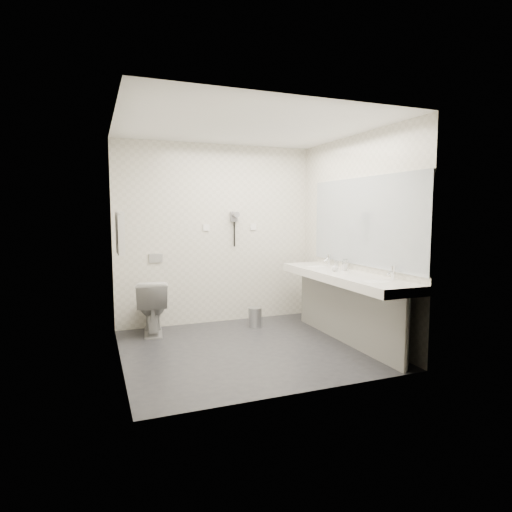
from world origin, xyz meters
name	(u,v)px	position (x,y,z in m)	size (l,w,h in m)	color
floor	(249,348)	(0.00, 0.00, 0.00)	(2.80, 2.80, 0.00)	#27282D
ceiling	(248,126)	(0.00, 0.00, 2.50)	(2.80, 2.80, 0.00)	white
wall_back	(216,234)	(0.00, 1.30, 1.25)	(2.80, 2.80, 0.00)	silver
wall_front	(302,250)	(0.00, -1.30, 1.25)	(2.80, 2.80, 0.00)	silver
wall_left	(118,243)	(-1.40, 0.00, 1.25)	(2.60, 2.60, 0.00)	silver
wall_right	(354,237)	(1.40, 0.00, 1.25)	(2.60, 2.60, 0.00)	silver
vanity_counter	(343,277)	(1.12, -0.20, 0.80)	(0.55, 2.20, 0.10)	white
vanity_panel	(344,312)	(1.15, -0.20, 0.38)	(0.03, 2.15, 0.75)	gray
vanity_post_near	(406,335)	(1.18, -1.24, 0.38)	(0.06, 0.06, 0.75)	silver
vanity_post_far	(306,296)	(1.18, 0.84, 0.38)	(0.06, 0.06, 0.75)	silver
mirror	(363,222)	(1.39, -0.20, 1.45)	(0.02, 2.20, 1.05)	#B2BCC6
basin_near	(378,282)	(1.12, -0.85, 0.83)	(0.40, 0.31, 0.05)	white
basin_far	(316,267)	(1.12, 0.45, 0.83)	(0.40, 0.31, 0.05)	white
faucet_near	(393,273)	(1.32, -0.85, 0.92)	(0.04, 0.04, 0.15)	silver
faucet_far	(329,260)	(1.32, 0.45, 0.92)	(0.04, 0.04, 0.15)	silver
soap_bottle_a	(344,266)	(1.22, -0.06, 0.91)	(0.05, 0.05, 0.11)	silver
soap_bottle_b	(335,267)	(1.09, -0.06, 0.90)	(0.08, 0.08, 0.10)	silver
glass_left	(345,264)	(1.32, 0.06, 0.91)	(0.07, 0.07, 0.12)	silver
glass_right	(336,265)	(1.23, 0.13, 0.90)	(0.06, 0.06, 0.10)	silver
toilet	(152,306)	(-0.95, 1.03, 0.35)	(0.39, 0.69, 0.70)	white
flush_plate	(156,258)	(-0.85, 1.29, 0.95)	(0.18, 0.02, 0.12)	#B2B5BA
pedal_bin	(255,318)	(0.40, 0.83, 0.13)	(0.18, 0.18, 0.25)	#B2B5BA
bin_lid	(255,308)	(0.40, 0.83, 0.26)	(0.18, 0.18, 0.01)	#B2B5BA
towel_rail	(118,213)	(-1.35, 0.55, 1.55)	(0.02, 0.02, 0.62)	silver
towel_near	(121,233)	(-1.34, 0.41, 1.33)	(0.07, 0.24, 0.48)	silver
towel_far	(119,232)	(-1.34, 0.69, 1.33)	(0.07, 0.24, 0.48)	silver
dryer_cradle	(234,217)	(0.25, 1.27, 1.50)	(0.10, 0.04, 0.14)	gray
dryer_barrel	(235,214)	(0.25, 1.20, 1.53)	(0.08, 0.08, 0.14)	gray
dryer_cord	(234,234)	(0.25, 1.26, 1.25)	(0.02, 0.02, 0.35)	black
switch_plate_a	(206,227)	(-0.15, 1.29, 1.35)	(0.09, 0.02, 0.09)	white
switch_plate_b	(253,227)	(0.55, 1.29, 1.35)	(0.09, 0.02, 0.09)	white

